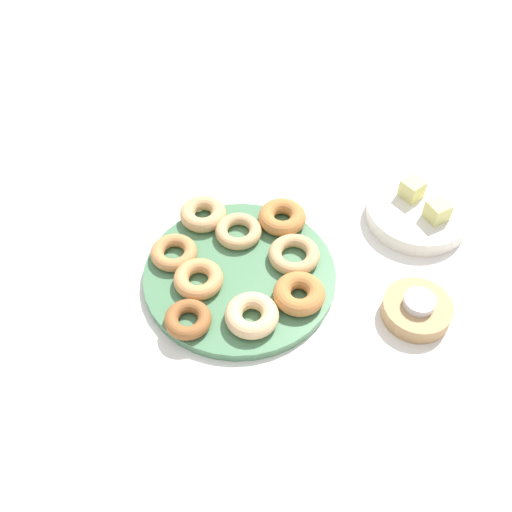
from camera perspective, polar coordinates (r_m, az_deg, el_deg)
name	(u,v)px	position (r m, az deg, el deg)	size (l,w,h in m)	color
ground_plane	(240,278)	(1.04, -1.55, -2.11)	(2.40, 2.40, 0.00)	white
donut_plate	(240,275)	(1.03, -1.56, -1.82)	(0.33, 0.33, 0.02)	#4C7F56
donut_0	(238,231)	(1.07, -1.68, 2.37)	(0.08, 0.08, 0.02)	tan
donut_1	(299,294)	(0.98, 4.12, -3.60)	(0.09, 0.09, 0.03)	#BC7A3D
donut_2	(294,255)	(1.04, 3.63, 0.13)	(0.09, 0.09, 0.02)	tan
donut_3	(174,253)	(1.05, -7.80, 0.32)	(0.08, 0.08, 0.02)	#C6844C
donut_4	(188,319)	(0.96, -6.48, -6.00)	(0.08, 0.08, 0.02)	#995B2D
donut_5	(252,315)	(0.96, -0.40, -5.67)	(0.09, 0.09, 0.03)	#EABC84
donut_6	(198,277)	(1.01, -5.55, -2.04)	(0.08, 0.08, 0.03)	tan
donut_7	(203,214)	(1.10, -5.05, 4.01)	(0.08, 0.08, 0.03)	tan
donut_8	(282,217)	(1.09, 2.51, 3.70)	(0.09, 0.09, 0.03)	#BC7A3D
candle_holder	(417,310)	(1.02, 15.01, -4.97)	(0.11, 0.11, 0.03)	tan
tealight	(419,302)	(1.00, 15.27, -4.23)	(0.05, 0.05, 0.01)	silver
fruit_bowl	(417,214)	(1.16, 15.08, 3.91)	(0.19, 0.19, 0.03)	silver
melon_chunk_left	(412,189)	(1.15, 14.61, 6.19)	(0.04, 0.04, 0.04)	#DBD67A
melon_chunk_right	(438,211)	(1.13, 16.87, 4.13)	(0.04, 0.04, 0.04)	#DBD67A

